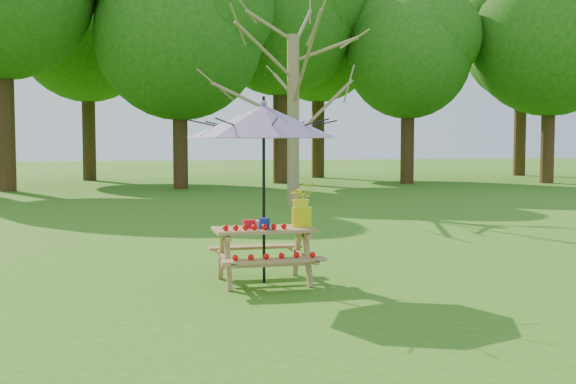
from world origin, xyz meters
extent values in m
cylinder|color=olive|center=(5.65, 12.60, 2.27)|extent=(0.34, 0.34, 4.53)
cube|color=#A37B49|center=(2.70, 2.40, 0.65)|extent=(1.20, 0.62, 0.04)
cube|color=#A37B49|center=(2.70, 1.85, 0.36)|extent=(1.20, 0.22, 0.04)
cube|color=#A37B49|center=(2.70, 2.95, 0.36)|extent=(1.20, 0.22, 0.04)
cylinder|color=black|center=(2.70, 2.40, 1.12)|extent=(0.04, 0.04, 2.25)
cone|color=teal|center=(2.70, 2.40, 1.95)|extent=(1.91, 1.91, 0.39)
sphere|color=teal|center=(2.70, 2.40, 2.17)|extent=(0.08, 0.08, 0.08)
cube|color=red|center=(2.52, 2.44, 0.72)|extent=(0.14, 0.12, 0.10)
cylinder|color=#122695|center=(2.68, 2.30, 0.74)|extent=(0.13, 0.13, 0.13)
cube|color=beige|center=(2.64, 2.59, 0.71)|extent=(0.13, 0.13, 0.07)
cylinder|color=#D5D80B|center=(3.18, 2.42, 0.79)|extent=(0.24, 0.24, 0.24)
imported|color=yellow|center=(3.18, 2.42, 1.03)|extent=(0.33, 0.28, 0.36)
camera|label=1|loc=(0.91, -6.07, 1.71)|focal=45.00mm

